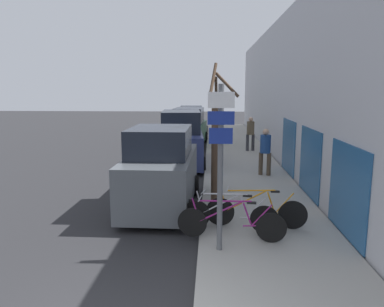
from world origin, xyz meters
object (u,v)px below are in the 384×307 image
bicycle_0 (231,222)px  pedestrian_far (251,131)px  parked_car_3 (191,121)px  bicycle_2 (256,211)px  parked_car_1 (181,141)px  parked_car_2 (189,129)px  pedestrian_near (265,149)px  signpost (220,161)px  street_tree (215,141)px  bicycle_1 (230,214)px  parked_car_0 (161,171)px

bicycle_0 → pedestrian_far: (1.61, 11.79, 0.63)m
parked_car_3 → bicycle_0: bearing=-86.7°
bicycle_2 → parked_car_1: bearing=22.1°
parked_car_2 → parked_car_3: 5.93m
pedestrian_near → parked_car_2: bearing=-49.7°
signpost → street_tree: size_ratio=0.84×
bicycle_1 → street_tree: (-0.32, 2.36, 1.36)m
parked_car_2 → pedestrian_far: size_ratio=2.77×
parked_car_0 → pedestrian_near: 5.01m
signpost → bicycle_2: signpost is taller
pedestrian_near → pedestrian_far: size_ratio=0.99×
parked_car_1 → pedestrian_near: size_ratio=2.74×
pedestrian_near → street_tree: street_tree is taller
bicycle_0 → signpost: bearing=161.7°
bicycle_0 → pedestrian_far: 11.92m
parked_car_0 → parked_car_3: bearing=91.3°
parked_car_1 → street_tree: 5.86m
bicycle_1 → parked_car_2: parked_car_2 is taller
pedestrian_far → pedestrian_near: bearing=-101.5°
signpost → pedestrian_near: 7.03m
signpost → parked_car_3: 20.88m
parked_car_3 → street_tree: size_ratio=1.11×
parked_car_0 → signpost: bearing=-61.8°
bicycle_0 → parked_car_0: (-1.84, 2.56, 0.53)m
signpost → street_tree: (-0.06, 3.42, -0.09)m
signpost → parked_car_2: signpost is taller
bicycle_1 → bicycle_2: size_ratio=0.93×
parked_car_1 → parked_car_2: size_ratio=0.98×
pedestrian_near → pedestrian_far: 5.59m
signpost → pedestrian_far: size_ratio=1.88×
bicycle_1 → parked_car_0: parked_car_0 is taller
signpost → bicycle_0: (0.26, 0.53, -1.45)m
bicycle_1 → parked_car_1: bearing=24.2°
parked_car_3 → street_tree: (1.62, -17.36, 0.95)m
bicycle_2 → parked_car_3: 19.66m
parked_car_2 → pedestrian_near: (3.33, -8.12, 0.14)m
bicycle_0 → parked_car_3: 20.35m
bicycle_1 → parked_car_1: 8.20m
parked_car_1 → street_tree: size_ratio=1.22×
parked_car_0 → parked_car_2: size_ratio=0.87×
bicycle_2 → street_tree: bearing=29.1°
parked_car_0 → pedestrian_near: bearing=47.8°
bicycle_2 → parked_car_2: (-2.37, 13.55, 0.47)m
bicycle_0 → bicycle_2: size_ratio=0.99×
parked_car_2 → street_tree: bearing=-79.8°
parked_car_2 → pedestrian_far: bearing=-34.0°
parked_car_2 → parked_car_1: bearing=-86.9°
street_tree → pedestrian_near: bearing=60.1°
bicycle_1 → parked_car_2: (-1.75, 13.79, 0.48)m
bicycle_2 → parked_car_3: bearing=12.7°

